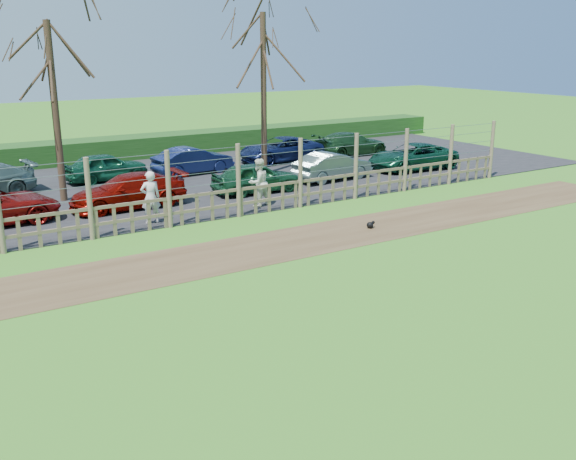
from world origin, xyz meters
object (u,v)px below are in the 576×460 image
car_11 (193,160)px  car_12 (281,149)px  car_3 (128,191)px  car_4 (256,177)px  tree_right (263,55)px  car_10 (106,167)px  car_6 (413,157)px  car_5 (333,166)px  crow (370,225)px  visitor_a (151,197)px  car_13 (351,144)px  visitor_b (259,183)px  tree_mid (51,68)px

car_11 → car_12: 5.05m
car_3 → car_4: size_ratio=1.17×
tree_right → car_10: size_ratio=2.09×
car_6 → car_12: bearing=-137.2°
car_3 → car_5: (9.07, 0.11, 0.00)m
crow → car_12: (3.92, 11.82, 0.52)m
visitor_a → car_13: 15.57m
visitor_b → car_12: visitor_b is taller
crow → car_11: size_ratio=0.08×
car_4 → car_12: size_ratio=0.82×
car_4 → tree_mid: bearing=70.7°
visitor_b → car_5: 5.56m
car_5 → tree_right: bearing=26.7°
car_12 → car_13: 4.15m
car_11 → tree_right: bearing=-126.7°
tree_mid → tree_right: 9.02m
visitor_a → car_10: size_ratio=0.49×
car_3 → car_6: size_ratio=0.96×
car_4 → car_6: bearing=-85.3°
crow → car_6: (7.98, 6.69, 0.52)m
car_6 → visitor_a: bearing=-75.3°
car_4 → car_11: (-0.50, 4.89, 0.00)m
car_4 → car_12: 7.09m
tree_right → car_13: (6.41, 1.93, -4.60)m
car_6 → car_13: (0.07, 4.78, 0.00)m
crow → car_3: size_ratio=0.07×
car_4 → visitor_b: bearing=155.2°
tree_right → car_3: (-7.31, -2.91, -4.60)m
tree_right → car_11: (-2.74, 1.70, -4.60)m
car_6 → car_12: same height
crow → car_3: 8.73m
visitor_a → car_13: size_ratio=0.42×
tree_mid → crow: (7.36, -9.03, -4.75)m
tree_mid → car_12: size_ratio=1.58×
tree_mid → car_13: 16.16m
car_5 → car_11: size_ratio=1.00×
visitor_a → car_4: size_ratio=0.49×
car_11 → car_13: size_ratio=0.88×
car_3 → car_12: bearing=117.6°
car_3 → car_10: 5.23m
tree_mid → car_4: 8.42m
visitor_a → car_12: size_ratio=0.40×
car_3 → car_4: 5.08m
car_12 → tree_right: bearing=-44.4°
visitor_b → car_13: bearing=-153.9°
car_5 → car_3: bearing=85.2°
crow → car_13: size_ratio=0.07×
tree_right → car_13: 8.12m
car_4 → visitor_a: bearing=115.0°
car_4 → car_5: 4.01m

